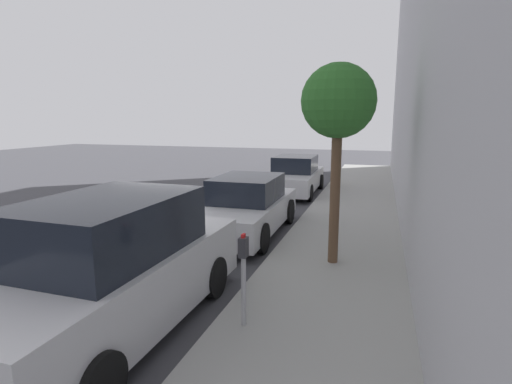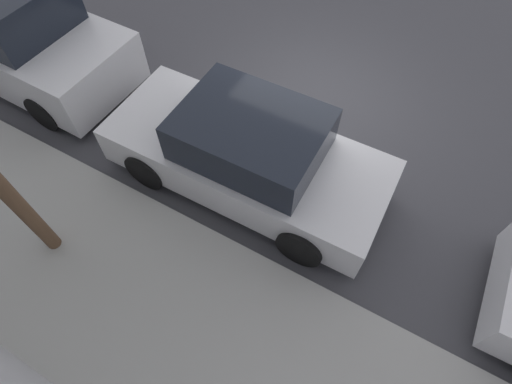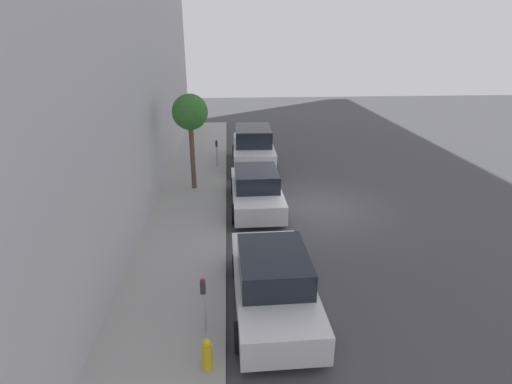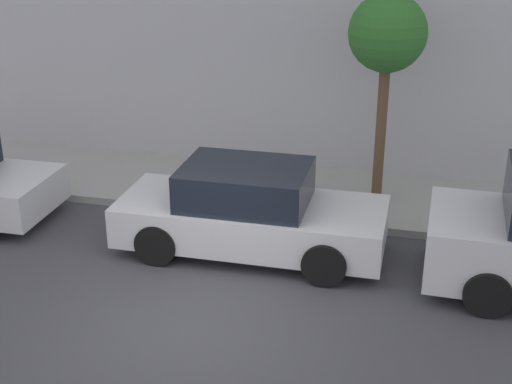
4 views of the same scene
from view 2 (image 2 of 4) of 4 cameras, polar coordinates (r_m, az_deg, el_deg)
name	(u,v)px [view 2 (image 2 of 4)]	position (r m, az deg, el deg)	size (l,w,h in m)	color
ground_plane	(316,101)	(8.19, 8.60, 12.79)	(60.00, 60.00, 0.00)	#424247
sidewalk	(168,316)	(5.87, -12.41, -16.92)	(2.79, 32.00, 0.15)	#9E9E99
parked_suv_nearest	(11,32)	(9.43, -31.62, 18.88)	(2.08, 4.83, 1.98)	silver
parked_sedan_second	(247,154)	(6.26, -1.23, 5.45)	(1.92, 4.52, 1.54)	silver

